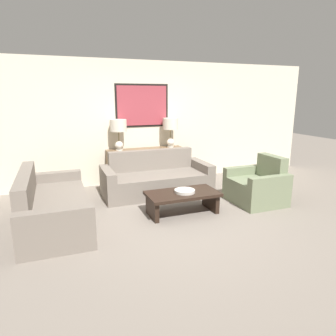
{
  "coord_description": "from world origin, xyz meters",
  "views": [
    {
      "loc": [
        -1.83,
        -4.07,
        1.9
      ],
      "look_at": [
        0.02,
        0.79,
        0.65
      ],
      "focal_mm": 32.0,
      "sensor_mm": 36.0,
      "label": 1
    }
  ],
  "objects_px": {
    "console_table": "(146,166)",
    "table_lamp_left": "(118,129)",
    "decorative_bowl": "(185,191)",
    "table_lamp_right": "(170,127)",
    "armchair_near_back_wall": "(257,187)",
    "coffee_table": "(183,198)",
    "couch_by_back_wall": "(156,180)",
    "couch_by_side": "(52,207)"
  },
  "relations": [
    {
      "from": "couch_by_back_wall",
      "to": "armchair_near_back_wall",
      "type": "xyz_separation_m",
      "value": [
        1.55,
        -1.17,
        0.02
      ]
    },
    {
      "from": "table_lamp_left",
      "to": "coffee_table",
      "type": "xyz_separation_m",
      "value": [
        0.64,
        -1.89,
        -0.97
      ]
    },
    {
      "from": "armchair_near_back_wall",
      "to": "couch_by_back_wall",
      "type": "bearing_deg",
      "value": 142.92
    },
    {
      "from": "console_table",
      "to": "couch_by_back_wall",
      "type": "distance_m",
      "value": 0.72
    },
    {
      "from": "couch_by_side",
      "to": "armchair_near_back_wall",
      "type": "xyz_separation_m",
      "value": [
        3.51,
        -0.29,
        0.02
      ]
    },
    {
      "from": "couch_by_back_wall",
      "to": "decorative_bowl",
      "type": "xyz_separation_m",
      "value": [
        0.09,
        -1.2,
        0.11
      ]
    },
    {
      "from": "console_table",
      "to": "decorative_bowl",
      "type": "relative_size",
      "value": 4.99
    },
    {
      "from": "couch_by_side",
      "to": "table_lamp_right",
      "type": "bearing_deg",
      "value": 32.09
    },
    {
      "from": "table_lamp_right",
      "to": "decorative_bowl",
      "type": "height_order",
      "value": "table_lamp_right"
    },
    {
      "from": "table_lamp_left",
      "to": "armchair_near_back_wall",
      "type": "distance_m",
      "value": 3.0
    },
    {
      "from": "couch_by_back_wall",
      "to": "coffee_table",
      "type": "distance_m",
      "value": 1.19
    },
    {
      "from": "table_lamp_right",
      "to": "coffee_table",
      "type": "distance_m",
      "value": 2.19
    },
    {
      "from": "console_table",
      "to": "couch_by_back_wall",
      "type": "height_order",
      "value": "couch_by_back_wall"
    },
    {
      "from": "console_table",
      "to": "couch_by_side",
      "type": "bearing_deg",
      "value": -140.89
    },
    {
      "from": "couch_by_back_wall",
      "to": "couch_by_side",
      "type": "xyz_separation_m",
      "value": [
        -1.96,
        -0.88,
        0.0
      ]
    },
    {
      "from": "couch_by_back_wall",
      "to": "decorative_bowl",
      "type": "distance_m",
      "value": 1.21
    },
    {
      "from": "table_lamp_left",
      "to": "armchair_near_back_wall",
      "type": "height_order",
      "value": "table_lamp_left"
    },
    {
      "from": "console_table",
      "to": "table_lamp_right",
      "type": "distance_m",
      "value": 1.03
    },
    {
      "from": "table_lamp_right",
      "to": "coffee_table",
      "type": "height_order",
      "value": "table_lamp_right"
    },
    {
      "from": "table_lamp_left",
      "to": "decorative_bowl",
      "type": "distance_m",
      "value": 2.2
    },
    {
      "from": "table_lamp_right",
      "to": "couch_by_side",
      "type": "distance_m",
      "value": 3.15
    },
    {
      "from": "table_lamp_left",
      "to": "couch_by_back_wall",
      "type": "distance_m",
      "value": 1.33
    },
    {
      "from": "couch_by_side",
      "to": "coffee_table",
      "type": "xyz_separation_m",
      "value": [
        2.02,
        -0.3,
        -0.01
      ]
    },
    {
      "from": "console_table",
      "to": "table_lamp_left",
      "type": "relative_size",
      "value": 2.61
    },
    {
      "from": "console_table",
      "to": "table_lamp_left",
      "type": "distance_m",
      "value": 1.03
    },
    {
      "from": "table_lamp_right",
      "to": "couch_by_back_wall",
      "type": "height_order",
      "value": "table_lamp_right"
    },
    {
      "from": "couch_by_back_wall",
      "to": "couch_by_side",
      "type": "height_order",
      "value": "same"
    },
    {
      "from": "table_lamp_right",
      "to": "armchair_near_back_wall",
      "type": "relative_size",
      "value": 0.7
    },
    {
      "from": "decorative_bowl",
      "to": "coffee_table",
      "type": "bearing_deg",
      "value": 149.14
    },
    {
      "from": "couch_by_back_wall",
      "to": "coffee_table",
      "type": "height_order",
      "value": "couch_by_back_wall"
    },
    {
      "from": "table_lamp_right",
      "to": "armchair_near_back_wall",
      "type": "bearing_deg",
      "value": -62.74
    },
    {
      "from": "console_table",
      "to": "coffee_table",
      "type": "xyz_separation_m",
      "value": [
        0.06,
        -1.89,
        -0.12
      ]
    },
    {
      "from": "couch_by_back_wall",
      "to": "armchair_near_back_wall",
      "type": "distance_m",
      "value": 1.94
    },
    {
      "from": "couch_by_side",
      "to": "couch_by_back_wall",
      "type": "bearing_deg",
      "value": 24.24
    },
    {
      "from": "couch_by_side",
      "to": "armchair_near_back_wall",
      "type": "height_order",
      "value": "armchair_near_back_wall"
    },
    {
      "from": "couch_by_side",
      "to": "decorative_bowl",
      "type": "xyz_separation_m",
      "value": [
        2.05,
        -0.32,
        0.11
      ]
    },
    {
      "from": "couch_by_side",
      "to": "decorative_bowl",
      "type": "relative_size",
      "value": 6.28
    },
    {
      "from": "console_table",
      "to": "coffee_table",
      "type": "height_order",
      "value": "console_table"
    },
    {
      "from": "console_table",
      "to": "decorative_bowl",
      "type": "xyz_separation_m",
      "value": [
        0.09,
        -1.91,
        -0.01
      ]
    },
    {
      "from": "table_lamp_left",
      "to": "table_lamp_right",
      "type": "height_order",
      "value": "same"
    },
    {
      "from": "console_table",
      "to": "couch_by_side",
      "type": "distance_m",
      "value": 2.53
    },
    {
      "from": "coffee_table",
      "to": "table_lamp_left",
      "type": "bearing_deg",
      "value": 108.64
    }
  ]
}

